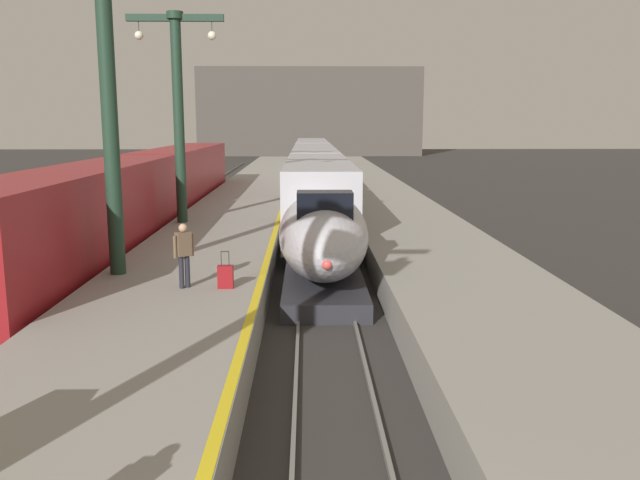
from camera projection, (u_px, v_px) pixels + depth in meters
The scene contains 14 objects.
platform_left at pixel (229, 230), 29.64m from camera, with size 4.80×110.00×1.05m, color gray.
platform_right at pixel (407, 229), 29.80m from camera, with size 4.80×110.00×1.05m, color gray.
platform_left_safety_stripe at pixel (279, 218), 29.59m from camera, with size 0.20×107.80×0.01m, color yellow.
rail_main_left at pixel (302, 230), 32.49m from camera, with size 0.08×110.00×0.12m, color slate.
rail_main_right at pixel (332, 230), 32.52m from camera, with size 0.08×110.00×0.12m, color slate.
rail_secondary_left at pixel (138, 230), 32.33m from camera, with size 0.08×110.00×0.12m, color slate.
rail_secondary_right at pixel (169, 230), 32.36m from camera, with size 0.08×110.00×0.12m, color slate.
highspeed_train_main at pixel (314, 173), 44.52m from camera, with size 2.92×57.73×3.60m.
regional_train_adjacent at pixel (148, 190), 31.18m from camera, with size 2.85×36.60×3.80m.
station_column_mid at pixel (107, 72), 17.71m from camera, with size 4.00×0.68×9.31m.
station_column_far at pixel (178, 97), 27.43m from camera, with size 4.00×0.68×8.73m.
passenger_near_edge at pixel (184, 250), 16.90m from camera, with size 0.47×0.40×1.69m.
rolling_suitcase at pixel (225, 277), 16.99m from camera, with size 0.40×0.22×0.98m.
terminus_back_wall at pixel (310, 112), 104.60m from camera, with size 36.00×2.00×14.00m, color #4C4742.
Camera 1 is at (-0.51, -4.59, 5.28)m, focal length 36.82 mm.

